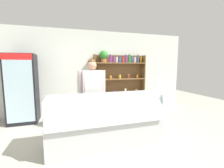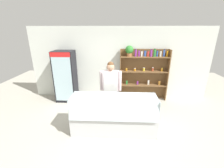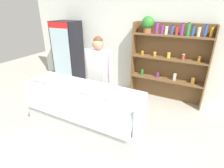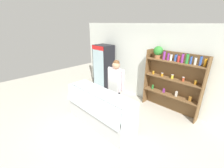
{
  "view_description": "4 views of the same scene",
  "coord_description": "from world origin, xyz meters",
  "px_view_note": "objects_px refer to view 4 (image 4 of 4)",
  "views": [
    {
      "loc": [
        -0.84,
        -2.8,
        1.56
      ],
      "look_at": [
        0.12,
        0.32,
        1.16
      ],
      "focal_mm": 24.0,
      "sensor_mm": 36.0,
      "label": 1
    },
    {
      "loc": [
        -0.02,
        -3.46,
        2.57
      ],
      "look_at": [
        -0.22,
        0.68,
        1.07
      ],
      "focal_mm": 24.0,
      "sensor_mm": 36.0,
      "label": 2
    },
    {
      "loc": [
        1.58,
        -2.23,
        2.26
      ],
      "look_at": [
        0.16,
        0.49,
        0.89
      ],
      "focal_mm": 28.0,
      "sensor_mm": 36.0,
      "label": 3
    },
    {
      "loc": [
        2.65,
        -2.36,
        2.72
      ],
      "look_at": [
        -0.24,
        0.51,
        1.04
      ],
      "focal_mm": 24.0,
      "sensor_mm": 36.0,
      "label": 4
    }
  ],
  "objects_px": {
    "shelving_unit": "(171,76)",
    "deli_display_case": "(100,114)",
    "drinks_fridge": "(104,67)",
    "shop_clerk": "(116,82)"
  },
  "relations": [
    {
      "from": "shelving_unit",
      "to": "deli_display_case",
      "type": "height_order",
      "value": "shelving_unit"
    },
    {
      "from": "drinks_fridge",
      "to": "shelving_unit",
      "type": "bearing_deg",
      "value": 5.2
    },
    {
      "from": "shelving_unit",
      "to": "drinks_fridge",
      "type": "bearing_deg",
      "value": -174.8
    },
    {
      "from": "shelving_unit",
      "to": "shop_clerk",
      "type": "height_order",
      "value": "shelving_unit"
    },
    {
      "from": "deli_display_case",
      "to": "drinks_fridge",
      "type": "bearing_deg",
      "value": 135.36
    },
    {
      "from": "drinks_fridge",
      "to": "shelving_unit",
      "type": "height_order",
      "value": "shelving_unit"
    },
    {
      "from": "shelving_unit",
      "to": "deli_display_case",
      "type": "relative_size",
      "value": 0.94
    },
    {
      "from": "deli_display_case",
      "to": "shelving_unit",
      "type": "bearing_deg",
      "value": 64.93
    },
    {
      "from": "drinks_fridge",
      "to": "deli_display_case",
      "type": "distance_m",
      "value": 2.68
    },
    {
      "from": "drinks_fridge",
      "to": "shelving_unit",
      "type": "relative_size",
      "value": 0.92
    }
  ]
}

